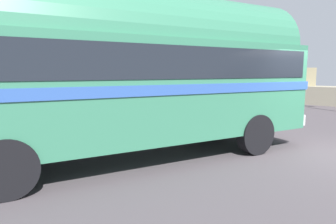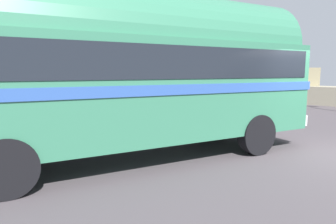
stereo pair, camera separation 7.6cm
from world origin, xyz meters
name	(u,v)px [view 1 (the left image)]	position (x,y,z in m)	size (l,w,h in m)	color
vintage_coach	(135,68)	(-3.51, -3.31, 2.05)	(5.30, 8.87, 3.70)	black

